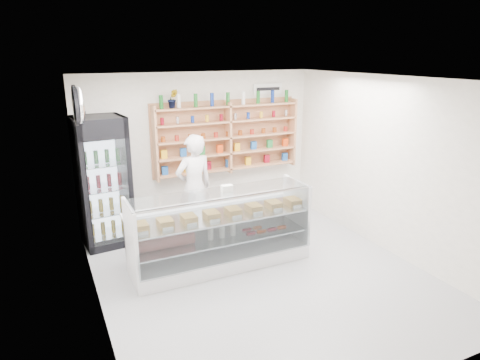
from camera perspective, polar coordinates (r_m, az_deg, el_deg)
room at (r=5.87m, az=3.16°, el=-0.49°), size 5.00×5.00×5.00m
display_counter at (r=6.57m, az=-2.62°, el=-8.52°), size 2.71×0.81×1.18m
shop_worker at (r=7.31m, az=-6.13°, el=-1.01°), size 0.73×0.53×1.84m
drinks_cooler at (r=7.38m, az=-17.78°, el=-0.22°), size 0.85×0.83×2.16m
wall_shelving at (r=8.08m, az=-1.58°, el=5.71°), size 2.84×0.28×1.33m
potted_plant at (r=7.61m, az=-8.96°, el=10.67°), size 0.20×0.18×0.33m
security_mirror at (r=6.18m, az=-20.64°, el=9.32°), size 0.15×0.50×0.50m
wall_sign at (r=8.47m, az=3.72°, el=12.04°), size 0.62×0.03×0.20m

